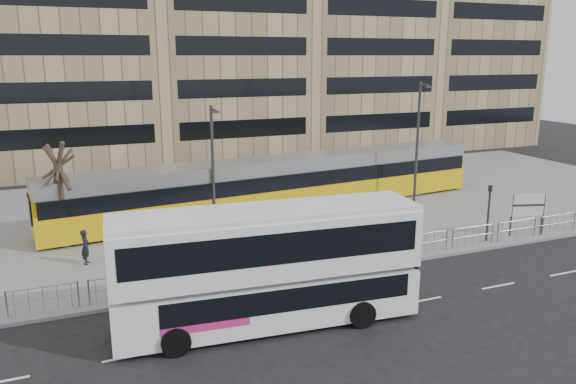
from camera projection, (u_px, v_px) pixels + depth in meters
name	position (u px, v px, depth m)	size (l,w,h in m)	color
ground	(337.00, 274.00, 26.41)	(120.00, 120.00, 0.00)	black
plaza	(254.00, 209.00, 37.18)	(64.00, 24.00, 0.15)	slate
kerb	(337.00, 272.00, 26.44)	(64.00, 0.25, 0.17)	gray
building_row	(194.00, 25.00, 54.72)	(70.40, 18.40, 31.20)	maroon
pedestrian_barrier	(369.00, 246.00, 27.36)	(32.07, 0.07, 1.10)	gray
road_markings	(403.00, 304.00, 23.18)	(62.00, 0.12, 0.01)	white
double_decker_bus	(268.00, 263.00, 20.91)	(11.58, 3.60, 4.56)	white
tram	(280.00, 184.00, 36.30)	(29.68, 5.85, 3.48)	gold
station_sign	(528.00, 207.00, 31.23)	(2.01, 0.66, 2.38)	#2D2D30
ad_panel	(412.00, 240.00, 28.16)	(0.77, 0.13, 1.43)	#2D2D30
pedestrian	(86.00, 247.00, 27.08)	(0.63, 0.41, 1.72)	black
traffic_light_west	(305.00, 227.00, 26.54)	(0.17, 0.21, 3.10)	#2D2D30
traffic_light_east	(489.00, 206.00, 30.22)	(0.19, 0.22, 3.10)	#2D2D30
lamp_post_west	(213.00, 161.00, 32.17)	(0.45, 1.04, 7.14)	#2D2D30
lamp_post_east	(418.00, 140.00, 36.74)	(0.45, 1.04, 8.23)	#2D2D30
bare_tree	(55.00, 139.00, 28.26)	(4.34, 4.34, 7.77)	#31221B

